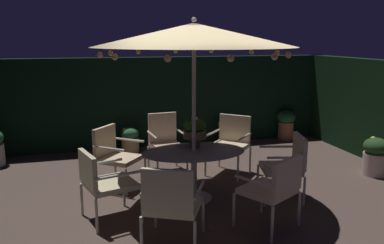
{
  "coord_description": "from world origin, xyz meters",
  "views": [
    {
      "loc": [
        -1.62,
        -5.27,
        2.33
      ],
      "look_at": [
        -0.14,
        0.19,
        1.14
      ],
      "focal_mm": 37.47,
      "sensor_mm": 36.0,
      "label": 1
    }
  ],
  "objects_px": {
    "patio_chair_southwest": "(165,139)",
    "patio_chair_northeast": "(171,201)",
    "patio_umbrella": "(194,35)",
    "potted_plant_front_corner": "(286,123)",
    "patio_dining_table": "(194,161)",
    "potted_plant_back_left": "(130,139)",
    "patio_chair_south": "(231,140)",
    "patio_chair_southeast": "(288,162)",
    "patio_chair_west": "(114,152)",
    "centerpiece_planter": "(195,129)",
    "potted_plant_back_right": "(375,156)",
    "patio_chair_north": "(103,180)",
    "patio_chair_east": "(274,186)",
    "potted_plant_right_near": "(226,131)"
  },
  "relations": [
    {
      "from": "patio_chair_southwest",
      "to": "patio_chair_northeast",
      "type": "bearing_deg",
      "value": -100.04
    },
    {
      "from": "patio_umbrella",
      "to": "potted_plant_front_corner",
      "type": "relative_size",
      "value": 4.1
    },
    {
      "from": "patio_dining_table",
      "to": "potted_plant_back_left",
      "type": "xyz_separation_m",
      "value": [
        -0.62,
        2.72,
        -0.32
      ]
    },
    {
      "from": "patio_chair_northeast",
      "to": "patio_chair_south",
      "type": "distance_m",
      "value": 2.72
    },
    {
      "from": "patio_chair_southeast",
      "to": "patio_chair_west",
      "type": "xyz_separation_m",
      "value": [
        -2.4,
        1.19,
        0.0
      ]
    },
    {
      "from": "centerpiece_planter",
      "to": "potted_plant_back_right",
      "type": "relative_size",
      "value": 0.71
    },
    {
      "from": "patio_chair_southwest",
      "to": "potted_plant_back_right",
      "type": "height_order",
      "value": "patio_chair_southwest"
    },
    {
      "from": "patio_chair_southeast",
      "to": "patio_chair_north",
      "type": "bearing_deg",
      "value": -178.83
    },
    {
      "from": "patio_chair_north",
      "to": "patio_umbrella",
      "type": "bearing_deg",
      "value": 16.46
    },
    {
      "from": "centerpiece_planter",
      "to": "potted_plant_back_right",
      "type": "distance_m",
      "value": 3.31
    },
    {
      "from": "potted_plant_back_right",
      "to": "patio_chair_northeast",
      "type": "bearing_deg",
      "value": -159.73
    },
    {
      "from": "patio_chair_north",
      "to": "patio_chair_northeast",
      "type": "height_order",
      "value": "patio_chair_northeast"
    },
    {
      "from": "patio_chair_northeast",
      "to": "patio_chair_southeast",
      "type": "height_order",
      "value": "patio_chair_northeast"
    },
    {
      "from": "centerpiece_planter",
      "to": "patio_chair_northeast",
      "type": "height_order",
      "value": "centerpiece_planter"
    },
    {
      "from": "patio_dining_table",
      "to": "patio_chair_east",
      "type": "xyz_separation_m",
      "value": [
        0.69,
        -1.18,
        -0.02
      ]
    },
    {
      "from": "patio_chair_east",
      "to": "patio_chair_southeast",
      "type": "height_order",
      "value": "patio_chair_southeast"
    },
    {
      "from": "centerpiece_planter",
      "to": "potted_plant_front_corner",
      "type": "relative_size",
      "value": 0.68
    },
    {
      "from": "patio_chair_south",
      "to": "potted_plant_front_corner",
      "type": "relative_size",
      "value": 1.47
    },
    {
      "from": "patio_chair_west",
      "to": "patio_umbrella",
      "type": "bearing_deg",
      "value": -38.52
    },
    {
      "from": "potted_plant_back_right",
      "to": "patio_umbrella",
      "type": "bearing_deg",
      "value": -176.37
    },
    {
      "from": "potted_plant_back_left",
      "to": "potted_plant_back_right",
      "type": "xyz_separation_m",
      "value": [
        3.93,
        -2.51,
        0.07
      ]
    },
    {
      "from": "patio_chair_northeast",
      "to": "patio_chair_south",
      "type": "xyz_separation_m",
      "value": [
        1.55,
        2.23,
        0.04
      ]
    },
    {
      "from": "centerpiece_planter",
      "to": "potted_plant_back_right",
      "type": "height_order",
      "value": "centerpiece_planter"
    },
    {
      "from": "centerpiece_planter",
      "to": "potted_plant_right_near",
      "type": "bearing_deg",
      "value": 60.89
    },
    {
      "from": "patio_dining_table",
      "to": "potted_plant_back_right",
      "type": "distance_m",
      "value": 3.33
    },
    {
      "from": "patio_chair_west",
      "to": "patio_chair_south",
      "type": "bearing_deg",
      "value": 4.0
    },
    {
      "from": "patio_chair_south",
      "to": "potted_plant_back_left",
      "type": "relative_size",
      "value": 1.88
    },
    {
      "from": "patio_dining_table",
      "to": "patio_chair_west",
      "type": "xyz_separation_m",
      "value": [
        -1.07,
        0.86,
        -0.03
      ]
    },
    {
      "from": "patio_chair_southeast",
      "to": "patio_chair_southwest",
      "type": "xyz_separation_m",
      "value": [
        -1.47,
        1.71,
        0.02
      ]
    },
    {
      "from": "patio_umbrella",
      "to": "patio_chair_southeast",
      "type": "bearing_deg",
      "value": -14.1
    },
    {
      "from": "patio_chair_west",
      "to": "potted_plant_front_corner",
      "type": "relative_size",
      "value": 1.4
    },
    {
      "from": "patio_chair_north",
      "to": "patio_chair_south",
      "type": "relative_size",
      "value": 0.94
    },
    {
      "from": "patio_umbrella",
      "to": "patio_chair_north",
      "type": "distance_m",
      "value": 2.27
    },
    {
      "from": "patio_umbrella",
      "to": "potted_plant_front_corner",
      "type": "xyz_separation_m",
      "value": [
        3.03,
        2.87,
        -1.99
      ]
    },
    {
      "from": "patio_chair_south",
      "to": "patio_chair_southwest",
      "type": "height_order",
      "value": "patio_chair_southwest"
    },
    {
      "from": "patio_chair_southwest",
      "to": "potted_plant_front_corner",
      "type": "distance_m",
      "value": 3.51
    },
    {
      "from": "patio_chair_southwest",
      "to": "patio_chair_south",
      "type": "bearing_deg",
      "value": -19.13
    },
    {
      "from": "patio_dining_table",
      "to": "patio_chair_north",
      "type": "xyz_separation_m",
      "value": [
        -1.31,
        -0.39,
        -0.03
      ]
    },
    {
      "from": "centerpiece_planter",
      "to": "patio_chair_northeast",
      "type": "bearing_deg",
      "value": -115.18
    },
    {
      "from": "patio_chair_north",
      "to": "potted_plant_front_corner",
      "type": "relative_size",
      "value": 1.38
    },
    {
      "from": "potted_plant_right_near",
      "to": "patio_chair_south",
      "type": "bearing_deg",
      "value": -107.92
    },
    {
      "from": "patio_dining_table",
      "to": "potted_plant_front_corner",
      "type": "xyz_separation_m",
      "value": [
        3.03,
        2.87,
        -0.21
      ]
    },
    {
      "from": "patio_dining_table",
      "to": "patio_chair_southwest",
      "type": "distance_m",
      "value": 1.38
    },
    {
      "from": "centerpiece_planter",
      "to": "patio_chair_north",
      "type": "bearing_deg",
      "value": -157.14
    },
    {
      "from": "potted_plant_right_near",
      "to": "potted_plant_back_right",
      "type": "xyz_separation_m",
      "value": [
        1.76,
        -2.64,
        0.05
      ]
    },
    {
      "from": "potted_plant_front_corner",
      "to": "potted_plant_back_right",
      "type": "height_order",
      "value": "potted_plant_front_corner"
    },
    {
      "from": "patio_umbrella",
      "to": "potted_plant_back_right",
      "type": "distance_m",
      "value": 3.89
    },
    {
      "from": "patio_chair_north",
      "to": "patio_chair_northeast",
      "type": "bearing_deg",
      "value": -50.19
    },
    {
      "from": "patio_umbrella",
      "to": "potted_plant_front_corner",
      "type": "distance_m",
      "value": 4.62
    },
    {
      "from": "patio_chair_southwest",
      "to": "patio_dining_table",
      "type": "bearing_deg",
      "value": -84.04
    }
  ]
}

